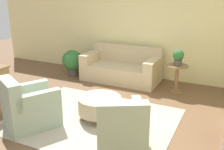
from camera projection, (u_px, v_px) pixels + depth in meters
The scene contains 10 objects.
ground_plane at pixel (92, 120), 4.92m from camera, with size 16.00×16.00×0.00m, color brown.
wall_back at pixel (146, 26), 7.01m from camera, with size 9.78×0.12×2.80m.
rug at pixel (92, 120), 4.92m from camera, with size 3.01×2.38×0.01m.
couch at pixel (122, 68), 7.01m from camera, with size 2.01×0.97×0.89m.
armchair_left at pixel (29, 108), 4.59m from camera, with size 1.02×1.09×0.92m.
armchair_right at pixel (121, 130), 3.86m from camera, with size 1.02×1.09×0.92m.
ottoman_table at pixel (100, 105), 4.90m from camera, with size 0.81×0.81×0.42m.
side_table at pixel (177, 74), 6.09m from camera, with size 0.49×0.49×0.67m.
potted_plant_on_side_table at pixel (178, 57), 5.96m from camera, with size 0.25×0.25×0.37m.
potted_plant_floor at pixel (73, 61), 7.35m from camera, with size 0.58×0.58×0.73m.
Camera 1 is at (2.25, -3.81, 2.34)m, focal length 42.00 mm.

